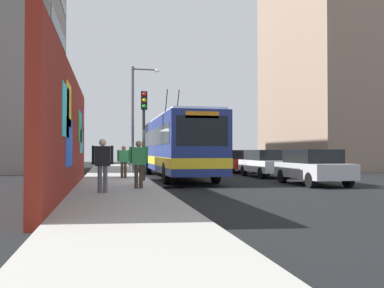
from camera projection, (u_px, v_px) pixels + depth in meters
The scene contains 16 objects.
ground_plane at pixel (151, 184), 18.95m from camera, with size 80.00×80.00×0.00m, color black.
sidewalk_slab at pixel (116, 182), 18.63m from camera, with size 48.00×3.20×0.15m, color #9E9B93.
graffiti_wall at pixel (69, 132), 14.62m from camera, with size 14.45×0.32×4.35m.
building_far_left at pixel (10, 53), 30.84m from camera, with size 11.19×7.07×17.89m.
building_far_right at pixel (333, 69), 35.08m from camera, with size 13.14×8.74×17.15m.
city_bus at pixel (177, 145), 22.76m from camera, with size 12.58×2.60×5.14m.
parked_car_silver at pixel (313, 166), 18.22m from camera, with size 4.17×1.92×1.58m.
parked_car_white at pixel (264, 163), 23.85m from camera, with size 4.45×1.74×1.58m.
parked_car_red at pixel (236, 161), 28.97m from camera, with size 4.47×1.82×1.58m.
parked_car_black at pixel (214, 159), 35.09m from camera, with size 4.14×1.84×1.58m.
pedestrian_midblock at pixel (124, 159), 20.48m from camera, with size 0.22×0.66×1.62m.
pedestrian_near_wall at pixel (103, 161), 13.33m from camera, with size 0.24×0.70×1.76m.
pedestrian_at_curb at pixel (139, 160), 14.92m from camera, with size 0.23×0.69×1.74m.
traffic_light at pixel (144, 120), 18.78m from camera, with size 0.49×0.28×4.13m.
street_lamp at pixel (136, 112), 25.59m from camera, with size 0.44×1.75×6.67m.
curbside_puddle at pixel (171, 188), 16.79m from camera, with size 1.11×1.11×0.00m, color black.
Camera 1 is at (-18.97, 2.00, 1.51)m, focal length 38.22 mm.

